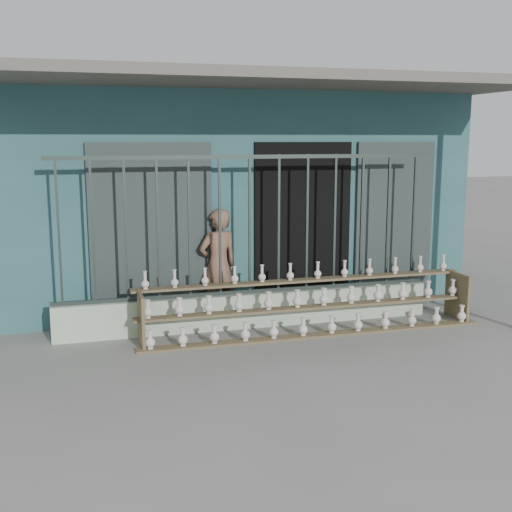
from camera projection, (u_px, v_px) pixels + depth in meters
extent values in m
plane|color=slate|center=(280.00, 358.00, 7.24)|extent=(60.00, 60.00, 0.00)
cube|color=#2A5459|center=(204.00, 189.00, 11.02)|extent=(7.00, 5.00, 3.20)
cube|color=black|center=(302.00, 229.00, 8.99)|extent=(1.40, 0.12, 2.40)
cube|color=#212C2B|center=(152.00, 235.00, 8.39)|extent=(1.60, 0.08, 2.40)
cube|color=#212C2B|center=(393.00, 225.00, 9.33)|extent=(1.20, 0.08, 2.40)
cube|color=#59544C|center=(252.00, 80.00, 7.81)|extent=(7.40, 2.00, 0.12)
cube|color=#B3C7AB|center=(250.00, 310.00, 8.43)|extent=(5.00, 0.20, 0.45)
cube|color=#283330|center=(59.00, 232.00, 7.60)|extent=(0.03, 0.03, 1.80)
cube|color=#283330|center=(93.00, 231.00, 7.70)|extent=(0.03, 0.03, 1.80)
cube|color=#283330|center=(126.00, 230.00, 7.81)|extent=(0.03, 0.03, 1.80)
cube|color=#283330|center=(158.00, 229.00, 7.91)|extent=(0.03, 0.03, 1.80)
cube|color=#283330|center=(189.00, 227.00, 8.02)|extent=(0.03, 0.03, 1.80)
cube|color=#283330|center=(220.00, 226.00, 8.12)|extent=(0.03, 0.03, 1.80)
cube|color=#283330|center=(250.00, 225.00, 8.23)|extent=(0.03, 0.03, 1.80)
cube|color=#283330|center=(279.00, 224.00, 8.33)|extent=(0.03, 0.03, 1.80)
cube|color=#283330|center=(307.00, 223.00, 8.44)|extent=(0.03, 0.03, 1.80)
cube|color=#283330|center=(335.00, 222.00, 8.54)|extent=(0.03, 0.03, 1.80)
cube|color=#283330|center=(361.00, 221.00, 8.65)|extent=(0.03, 0.03, 1.80)
cube|color=#283330|center=(388.00, 220.00, 8.75)|extent=(0.03, 0.03, 1.80)
cube|color=#283330|center=(413.00, 219.00, 8.86)|extent=(0.03, 0.03, 1.80)
cube|color=#283330|center=(250.00, 157.00, 8.07)|extent=(5.00, 0.04, 0.05)
cube|color=#283330|center=(250.00, 291.00, 8.39)|extent=(5.00, 0.04, 0.05)
cube|color=brown|center=(317.00, 335.00, 8.04)|extent=(4.50, 0.18, 0.03)
cube|color=brown|center=(310.00, 307.00, 8.22)|extent=(4.50, 0.18, 0.03)
cube|color=brown|center=(304.00, 280.00, 8.41)|extent=(4.50, 0.18, 0.03)
cube|color=brown|center=(141.00, 319.00, 7.65)|extent=(0.04, 0.55, 0.64)
cube|color=brown|center=(457.00, 296.00, 8.80)|extent=(0.04, 0.55, 0.64)
imported|color=brown|center=(218.00, 265.00, 8.60)|extent=(0.64, 0.52, 1.54)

